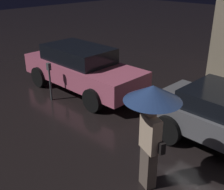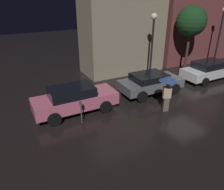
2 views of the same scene
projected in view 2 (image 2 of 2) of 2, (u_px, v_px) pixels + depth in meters
ground_plane at (188, 96)px, 14.10m from camera, size 60.00×60.00×0.00m
building_facade_left at (123, 18)px, 16.97m from camera, size 6.44×3.00×8.50m
building_facade_right at (197, 14)px, 20.37m from camera, size 8.63×3.00×8.34m
parked_car_pink at (75, 99)px, 11.83m from camera, size 4.55×1.87×1.52m
parked_car_grey at (150, 82)px, 14.20m from camera, size 4.18×2.04×1.34m
parked_car_white at (210, 70)px, 16.48m from camera, size 4.59×1.92×1.43m
pedestrian_with_umbrella at (168, 84)px, 11.62m from camera, size 1.00×1.00×2.07m
parking_meter at (81, 110)px, 10.84m from camera, size 0.12×0.10×1.23m
street_lamp_near at (153, 35)px, 15.29m from camera, size 0.44×0.44×4.79m
street_lamp_far at (220, 29)px, 18.37m from camera, size 0.39×0.39×4.95m
street_tree at (191, 21)px, 16.76m from camera, size 2.32×2.32×5.21m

